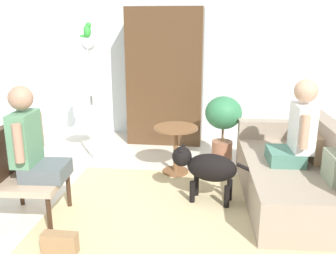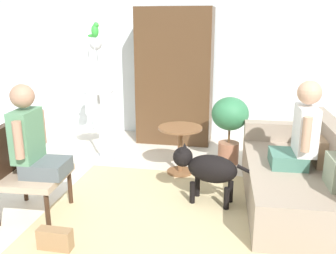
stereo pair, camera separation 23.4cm
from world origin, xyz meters
name	(u,v)px [view 2 (the right image)]	position (x,y,z in m)	size (l,w,h in m)	color
ground_plane	(167,216)	(0.00, 0.00, 0.00)	(7.41, 7.41, 0.00)	beige
back_wall	(201,57)	(0.00, 2.78, 1.28)	(6.77, 0.12, 2.56)	silver
area_rug	(183,216)	(0.16, 0.02, 0.00)	(2.72, 2.15, 0.01)	#C6B284
couch	(299,176)	(1.27, 0.53, 0.29)	(1.01, 1.91, 0.83)	gray
armchair	(20,165)	(-1.39, -0.22, 0.50)	(0.63, 0.65, 0.88)	#382316
person_on_couch	(301,131)	(1.24, 0.50, 0.78)	(0.44, 0.54, 0.86)	#477867
person_on_armchair	(32,139)	(-1.23, -0.21, 0.77)	(0.48, 0.51, 0.86)	#545D61
round_end_table	(180,143)	(-0.05, 1.07, 0.39)	(0.53, 0.53, 0.59)	brown
dog	(207,168)	(0.34, 0.37, 0.38)	(0.84, 0.38, 0.59)	black
bird_cage_stand	(99,101)	(-1.18, 1.33, 0.82)	(0.39, 0.39, 1.62)	silver
parrot	(95,30)	(-1.18, 1.33, 1.71)	(0.17, 0.10, 0.19)	green
potted_plant	(230,121)	(0.52, 1.53, 0.58)	(0.48, 0.48, 0.89)	#996047
armoire_cabinet	(175,77)	(-0.35, 2.37, 1.01)	(1.12, 0.56, 2.02)	#4C331E
handbag	(55,239)	(-0.80, -0.71, 0.09)	(0.29, 0.10, 0.18)	#99724C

